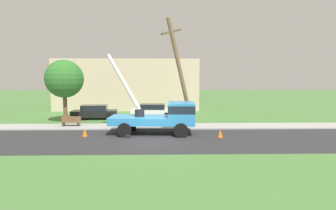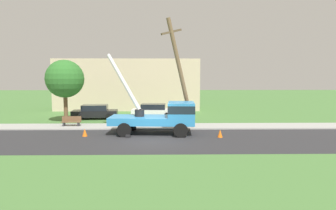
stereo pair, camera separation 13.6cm
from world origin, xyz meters
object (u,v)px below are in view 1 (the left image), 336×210
object	(u,v)px
leaning_utility_pole	(181,73)
park_bench	(71,122)
parked_sedan_white	(153,111)
roadside_tree_near	(64,79)
traffic_cone_behind	(85,133)
traffic_cone_curbside	(184,127)
traffic_cone_ahead	(220,133)
parked_sedan_black	(94,112)
utility_truck	(164,115)

from	to	relation	value
leaning_utility_pole	park_bench	bearing A→B (deg)	172.63
parked_sedan_white	roadside_tree_near	size ratio (longest dim) A/B	0.78
leaning_utility_pole	park_bench	size ratio (longest dim) A/B	5.48
traffic_cone_behind	parked_sedan_white	distance (m)	10.45
traffic_cone_curbside	park_bench	bearing A→B (deg)	170.79
traffic_cone_ahead	traffic_cone_behind	size ratio (longest dim) A/B	1.00
leaning_utility_pole	park_bench	distance (m)	10.03
parked_sedan_black	parked_sedan_white	size ratio (longest dim) A/B	1.01
traffic_cone_ahead	parked_sedan_white	bearing A→B (deg)	116.65
leaning_utility_pole	traffic_cone_curbside	world-z (taller)	leaning_utility_pole
parked_sedan_black	roadside_tree_near	xyz separation A→B (m)	(-2.10, -2.34, 3.30)
leaning_utility_pole	traffic_cone_ahead	bearing A→B (deg)	-50.67
roadside_tree_near	utility_truck	bearing A→B (deg)	-30.82
parked_sedan_white	park_bench	bearing A→B (deg)	-140.29
leaning_utility_pole	parked_sedan_white	distance (m)	8.10
leaning_utility_pole	parked_sedan_black	distance (m)	10.77
parked_sedan_black	traffic_cone_ahead	bearing A→B (deg)	-39.83
leaning_utility_pole	roadside_tree_near	bearing A→B (deg)	161.22
parked_sedan_white	utility_truck	bearing A→B (deg)	-83.14
utility_truck	park_bench	size ratio (longest dim) A/B	4.22
utility_truck	parked_sedan_white	distance (m)	8.68
parked_sedan_black	park_bench	xyz separation A→B (m)	(-0.90, -4.67, -0.25)
traffic_cone_curbside	park_bench	distance (m)	9.54
traffic_cone_ahead	parked_sedan_white	distance (m)	11.09
traffic_cone_curbside	park_bench	size ratio (longest dim) A/B	0.35
traffic_cone_behind	park_bench	size ratio (longest dim) A/B	0.35
traffic_cone_ahead	parked_sedan_white	size ratio (longest dim) A/B	0.12
traffic_cone_curbside	roadside_tree_near	world-z (taller)	roadside_tree_near
utility_truck	park_bench	xyz separation A→B (m)	(-7.75, 3.01, -0.95)
traffic_cone_ahead	park_bench	bearing A→B (deg)	159.69
leaning_utility_pole	traffic_cone_behind	bearing A→B (deg)	-159.33
traffic_cone_behind	parked_sedan_black	bearing A→B (deg)	98.34
park_bench	parked_sedan_white	bearing A→B (deg)	39.71
park_bench	leaning_utility_pole	bearing A→B (deg)	-7.37
traffic_cone_curbside	utility_truck	bearing A→B (deg)	-138.20
roadside_tree_near	traffic_cone_curbside	bearing A→B (deg)	-19.95
leaning_utility_pole	parked_sedan_black	world-z (taller)	leaning_utility_pole
traffic_cone_ahead	traffic_cone_curbside	xyz separation A→B (m)	(-2.27, 2.80, 0.00)
traffic_cone_behind	parked_sedan_white	size ratio (longest dim) A/B	0.12
utility_truck	traffic_cone_ahead	bearing A→B (deg)	-18.41
utility_truck	parked_sedan_black	xyz separation A→B (m)	(-6.85, 7.69, -0.70)
traffic_cone_ahead	utility_truck	bearing A→B (deg)	161.59
traffic_cone_behind	roadside_tree_near	size ratio (longest dim) A/B	0.10
traffic_cone_ahead	roadside_tree_near	distance (m)	14.98
parked_sedan_black	parked_sedan_white	bearing A→B (deg)	8.82
utility_truck	park_bench	bearing A→B (deg)	158.74
utility_truck	roadside_tree_near	world-z (taller)	utility_truck
traffic_cone_ahead	traffic_cone_curbside	world-z (taller)	same
park_bench	parked_sedan_black	bearing A→B (deg)	79.15
utility_truck	leaning_utility_pole	size ratio (longest dim) A/B	0.77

